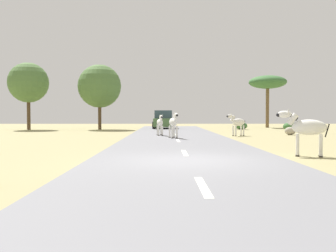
{
  "coord_description": "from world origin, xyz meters",
  "views": [
    {
      "loc": [
        -0.75,
        -10.79,
        1.39
      ],
      "look_at": [
        -0.56,
        6.94,
        0.84
      ],
      "focal_mm": 39.43,
      "sensor_mm": 36.0,
      "label": 1
    }
  ],
  "objects_px": {
    "bush_3": "(241,126)",
    "zebra_3": "(174,122)",
    "zebra_0": "(160,123)",
    "car_0": "(164,120)",
    "zebra_1": "(306,128)",
    "zebra_2": "(237,122)",
    "tree_2": "(268,83)",
    "rock_1": "(290,131)",
    "bush_0": "(290,127)",
    "tree_3": "(28,83)",
    "tree_4": "(100,86)"
  },
  "relations": [
    {
      "from": "car_0",
      "to": "bush_0",
      "type": "height_order",
      "value": "car_0"
    },
    {
      "from": "zebra_1",
      "to": "zebra_2",
      "type": "distance_m",
      "value": 11.75
    },
    {
      "from": "zebra_0",
      "to": "tree_3",
      "type": "distance_m",
      "value": 16.47
    },
    {
      "from": "zebra_1",
      "to": "zebra_3",
      "type": "relative_size",
      "value": 1.03
    },
    {
      "from": "tree_2",
      "to": "rock_1",
      "type": "height_order",
      "value": "tree_2"
    },
    {
      "from": "tree_3",
      "to": "bush_0",
      "type": "distance_m",
      "value": 23.85
    },
    {
      "from": "car_0",
      "to": "tree_3",
      "type": "bearing_deg",
      "value": -169.7
    },
    {
      "from": "zebra_2",
      "to": "tree_2",
      "type": "xyz_separation_m",
      "value": [
        6.26,
        15.31,
        3.91
      ]
    },
    {
      "from": "tree_2",
      "to": "zebra_3",
      "type": "bearing_deg",
      "value": -119.91
    },
    {
      "from": "bush_3",
      "to": "zebra_3",
      "type": "bearing_deg",
      "value": -116.66
    },
    {
      "from": "zebra_2",
      "to": "bush_3",
      "type": "xyz_separation_m",
      "value": [
        2.42,
        10.32,
        -0.54
      ]
    },
    {
      "from": "tree_2",
      "to": "car_0",
      "type": "bearing_deg",
      "value": -163.24
    },
    {
      "from": "bush_3",
      "to": "zebra_0",
      "type": "bearing_deg",
      "value": -125.01
    },
    {
      "from": "tree_2",
      "to": "bush_0",
      "type": "xyz_separation_m",
      "value": [
        -0.08,
        -7.27,
        -4.44
      ]
    },
    {
      "from": "zebra_0",
      "to": "car_0",
      "type": "distance_m",
      "value": 12.29
    },
    {
      "from": "zebra_2",
      "to": "bush_3",
      "type": "bearing_deg",
      "value": -42.61
    },
    {
      "from": "tree_3",
      "to": "bush_0",
      "type": "bearing_deg",
      "value": -5.22
    },
    {
      "from": "zebra_1",
      "to": "tree_2",
      "type": "distance_m",
      "value": 28.06
    },
    {
      "from": "tree_2",
      "to": "rock_1",
      "type": "xyz_separation_m",
      "value": [
        -2.43,
        -14.22,
        -4.51
      ]
    },
    {
      "from": "tree_4",
      "to": "bush_0",
      "type": "bearing_deg",
      "value": -8.3
    },
    {
      "from": "car_0",
      "to": "tree_4",
      "type": "bearing_deg",
      "value": -164.09
    },
    {
      "from": "zebra_0",
      "to": "zebra_2",
      "type": "bearing_deg",
      "value": 175.07
    },
    {
      "from": "zebra_3",
      "to": "tree_2",
      "type": "xyz_separation_m",
      "value": [
        10.49,
        18.23,
        3.84
      ]
    },
    {
      "from": "tree_3",
      "to": "bush_0",
      "type": "relative_size",
      "value": 5.29
    },
    {
      "from": "zebra_1",
      "to": "rock_1",
      "type": "bearing_deg",
      "value": 3.3
    },
    {
      "from": "zebra_3",
      "to": "car_0",
      "type": "xyz_separation_m",
      "value": [
        -0.57,
        14.9,
        -0.09
      ]
    },
    {
      "from": "zebra_3",
      "to": "zebra_0",
      "type": "bearing_deg",
      "value": -84.61
    },
    {
      "from": "zebra_3",
      "to": "car_0",
      "type": "height_order",
      "value": "car_0"
    },
    {
      "from": "zebra_1",
      "to": "bush_0",
      "type": "relative_size",
      "value": 1.38
    },
    {
      "from": "bush_3",
      "to": "zebra_2",
      "type": "bearing_deg",
      "value": -103.17
    },
    {
      "from": "bush_3",
      "to": "tree_4",
      "type": "bearing_deg",
      "value": 179.16
    },
    {
      "from": "zebra_1",
      "to": "tree_3",
      "type": "bearing_deg",
      "value": 58.23
    },
    {
      "from": "car_0",
      "to": "rock_1",
      "type": "xyz_separation_m",
      "value": [
        8.63,
        -10.89,
        -0.58
      ]
    },
    {
      "from": "zebra_3",
      "to": "bush_0",
      "type": "xyz_separation_m",
      "value": [
        10.41,
        10.96,
        -0.59
      ]
    },
    {
      "from": "zebra_0",
      "to": "rock_1",
      "type": "height_order",
      "value": "zebra_0"
    },
    {
      "from": "tree_3",
      "to": "tree_2",
      "type": "bearing_deg",
      "value": 12.32
    },
    {
      "from": "tree_2",
      "to": "tree_4",
      "type": "bearing_deg",
      "value": -164.25
    },
    {
      "from": "tree_4",
      "to": "zebra_1",
      "type": "bearing_deg",
      "value": -64.32
    },
    {
      "from": "zebra_3",
      "to": "tree_3",
      "type": "height_order",
      "value": "tree_3"
    },
    {
      "from": "zebra_1",
      "to": "zebra_0",
      "type": "bearing_deg",
      "value": 43.62
    },
    {
      "from": "car_0",
      "to": "zebra_2",
      "type": "bearing_deg",
      "value": -66.07
    },
    {
      "from": "zebra_3",
      "to": "tree_2",
      "type": "bearing_deg",
      "value": -131.53
    },
    {
      "from": "zebra_0",
      "to": "tree_3",
      "type": "xyz_separation_m",
      "value": [
        -12.21,
        10.49,
        3.45
      ]
    },
    {
      "from": "tree_2",
      "to": "tree_4",
      "type": "relative_size",
      "value": 0.92
    },
    {
      "from": "zebra_0",
      "to": "zebra_2",
      "type": "xyz_separation_m",
      "value": [
        5.03,
        0.31,
        0.01
      ]
    },
    {
      "from": "zebra_3",
      "to": "bush_3",
      "type": "distance_m",
      "value": 14.83
    },
    {
      "from": "tree_3",
      "to": "bush_3",
      "type": "relative_size",
      "value": 5.43
    },
    {
      "from": "zebra_1",
      "to": "rock_1",
      "type": "height_order",
      "value": "zebra_1"
    },
    {
      "from": "car_0",
      "to": "bush_3",
      "type": "height_order",
      "value": "car_0"
    },
    {
      "from": "tree_3",
      "to": "tree_4",
      "type": "distance_m",
      "value": 6.49
    }
  ]
}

